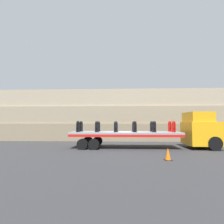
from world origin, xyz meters
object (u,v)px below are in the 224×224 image
Objects in this scene: fire_hydrant_black_near_0 at (78,127)px; fire_hydrant_black_far_1 at (98,126)px; fire_hydrant_black_near_1 at (97,127)px; fire_hydrant_black_far_0 at (81,126)px; flatbed_trailer at (119,135)px; fire_hydrant_black_far_2 at (116,126)px; fire_hydrant_black_far_3 at (134,126)px; fire_hydrant_red_far_5 at (170,127)px; traffic_cone at (168,154)px; truck_cab at (202,130)px; fire_hydrant_black_near_2 at (116,127)px; fire_hydrant_black_near_4 at (154,127)px; fire_hydrant_black_near_3 at (135,127)px; fire_hydrant_black_far_4 at (152,126)px; fire_hydrant_red_near_5 at (174,127)px.

fire_hydrant_black_far_1 is (1.52, 1.11, 0.00)m from fire_hydrant_black_near_0.
fire_hydrant_black_far_0 is at bearing 143.93° from fire_hydrant_black_near_1.
fire_hydrant_black_far_2 is at bearing 111.59° from flatbed_trailer.
fire_hydrant_black_far_3 is 3.05m from fire_hydrant_red_far_5.
fire_hydrant_black_far_3 is (4.57, 0.00, 0.00)m from fire_hydrant_black_far_0.
traffic_cone is at bearing -59.58° from flatbed_trailer.
truck_cab is 6.26m from traffic_cone.
flatbed_trailer is 1.95m from fire_hydrant_black_far_1.
fire_hydrant_black_far_1 and fire_hydrant_black_near_2 have the same top height.
fire_hydrant_black_near_4 is 4.38m from traffic_cone.
fire_hydrant_black_near_1 is at bearing 180.00° from fire_hydrant_black_near_3.
fire_hydrant_black_far_2 is at bearing 20.01° from fire_hydrant_black_near_0.
fire_hydrant_black_near_0 is at bearing -169.68° from fire_hydrant_black_far_4.
truck_cab is 3.31× the size of fire_hydrant_black_far_0.
fire_hydrant_black_near_4 is 1.89m from fire_hydrant_red_far_5.
fire_hydrant_black_near_3 is 3.25m from fire_hydrant_red_far_5.
truck_cab is 10.03m from fire_hydrant_black_near_0.
fire_hydrant_black_near_2 and fire_hydrant_red_far_5 have the same top height.
fire_hydrant_black_near_0 and fire_hydrant_black_near_2 have the same top height.
fire_hydrant_black_near_1 is at bearing -36.07° from fire_hydrant_black_far_0.
flatbed_trailer is at bearing 120.42° from traffic_cone.
fire_hydrant_red_near_5 is at bearing -166.90° from truck_cab.
fire_hydrant_black_far_4 is 1.00× the size of fire_hydrant_red_near_5.
fire_hydrant_red_far_5 is (3.05, 0.00, 0.00)m from fire_hydrant_black_far_3.
fire_hydrant_black_far_0 is at bearing 170.36° from flatbed_trailer.
fire_hydrant_black_near_4 is at bearing -20.01° from fire_hydrant_black_far_2.
fire_hydrant_red_far_5 is (1.52, 0.00, 0.00)m from fire_hydrant_black_far_4.
fire_hydrant_black_far_2 is 3.05m from fire_hydrant_black_far_4.
fire_hydrant_black_far_2 and fire_hydrant_black_near_4 have the same top height.
fire_hydrant_black_near_2 is at bearing -36.07° from fire_hydrant_black_far_1.
fire_hydrant_black_far_3 is (0.00, 1.11, 0.00)m from fire_hydrant_black_near_3.
fire_hydrant_black_near_0 is at bearing -143.93° from fire_hydrant_black_far_1.
fire_hydrant_black_near_1 is 1.11m from fire_hydrant_black_far_1.
fire_hydrant_black_near_0 is at bearing -170.36° from flatbed_trailer.
fire_hydrant_black_far_4 is (3.05, 0.00, 0.00)m from fire_hydrant_black_far_2.
fire_hydrant_black_far_0 is 1.30× the size of traffic_cone.
fire_hydrant_black_near_0 is 1.00× the size of fire_hydrant_black_far_4.
fire_hydrant_black_near_0 and fire_hydrant_black_near_4 have the same top height.
fire_hydrant_black_far_0 is 8.12m from traffic_cone.
fire_hydrant_black_near_1 and fire_hydrant_black_far_3 have the same top height.
flatbed_trailer is 10.06× the size of fire_hydrant_black_far_3.
fire_hydrant_red_far_5 is at bearing 20.01° from fire_hydrant_black_near_3.
fire_hydrant_black_far_0 is (-10.01, 0.56, 0.27)m from truck_cab.
fire_hydrant_black_near_1 is at bearing -90.00° from fire_hydrant_black_far_1.
traffic_cone is at bearing -90.97° from fire_hydrant_black_near_4.
truck_cab is 3.31× the size of fire_hydrant_black_far_2.
fire_hydrant_black_far_2 is at bearing 0.00° from fire_hydrant_black_far_1.
fire_hydrant_red_far_5 is at bearing 0.00° from fire_hydrant_black_far_3.
fire_hydrant_black_far_1 is at bearing 166.35° from fire_hydrant_black_near_4.
fire_hydrant_black_near_1 reaches higher than flatbed_trailer.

